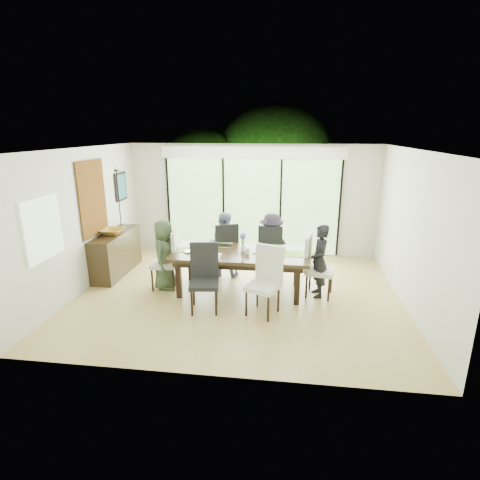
# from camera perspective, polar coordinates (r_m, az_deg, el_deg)

# --- Properties ---
(floor) EXTENTS (6.00, 5.00, 0.01)m
(floor) POSITION_cam_1_polar(r_m,az_deg,el_deg) (7.22, -0.26, -8.23)
(floor) COLOR olive
(floor) RESTS_ON ground
(ceiling) EXTENTS (6.00, 5.00, 0.01)m
(ceiling) POSITION_cam_1_polar(r_m,az_deg,el_deg) (6.57, -0.29, 13.78)
(ceiling) COLOR white
(ceiling) RESTS_ON wall_back
(wall_back) EXTENTS (6.00, 0.02, 2.70)m
(wall_back) POSITION_cam_1_polar(r_m,az_deg,el_deg) (9.21, 1.84, 6.06)
(wall_back) COLOR beige
(wall_back) RESTS_ON floor
(wall_front) EXTENTS (6.00, 0.02, 2.70)m
(wall_front) POSITION_cam_1_polar(r_m,az_deg,el_deg) (4.41, -4.68, -5.73)
(wall_front) COLOR white
(wall_front) RESTS_ON floor
(wall_left) EXTENTS (0.02, 5.00, 2.70)m
(wall_left) POSITION_cam_1_polar(r_m,az_deg,el_deg) (7.76, -22.91, 2.78)
(wall_left) COLOR beige
(wall_left) RESTS_ON floor
(wall_right) EXTENTS (0.02, 5.00, 2.70)m
(wall_right) POSITION_cam_1_polar(r_m,az_deg,el_deg) (7.04, 24.80, 1.26)
(wall_right) COLOR silver
(wall_right) RESTS_ON floor
(glass_doors) EXTENTS (4.20, 0.02, 2.30)m
(glass_doors) POSITION_cam_1_polar(r_m,az_deg,el_deg) (9.19, 1.80, 5.09)
(glass_doors) COLOR #598C3F
(glass_doors) RESTS_ON wall_back
(blinds_header) EXTENTS (4.40, 0.06, 0.28)m
(blinds_header) POSITION_cam_1_polar(r_m,az_deg,el_deg) (9.02, 1.87, 13.20)
(blinds_header) COLOR white
(blinds_header) RESTS_ON wall_back
(mullion_a) EXTENTS (0.05, 0.04, 2.30)m
(mullion_a) POSITION_cam_1_polar(r_m,az_deg,el_deg) (9.62, -10.81, 5.31)
(mullion_a) COLOR black
(mullion_a) RESTS_ON wall_back
(mullion_b) EXTENTS (0.05, 0.04, 2.30)m
(mullion_b) POSITION_cam_1_polar(r_m,az_deg,el_deg) (9.28, -2.53, 5.19)
(mullion_b) COLOR black
(mullion_b) RESTS_ON wall_back
(mullion_c) EXTENTS (0.05, 0.04, 2.30)m
(mullion_c) POSITION_cam_1_polar(r_m,az_deg,el_deg) (9.14, 6.18, 4.94)
(mullion_c) COLOR black
(mullion_c) RESTS_ON wall_back
(mullion_d) EXTENTS (0.05, 0.04, 2.30)m
(mullion_d) POSITION_cam_1_polar(r_m,az_deg,el_deg) (9.22, 14.93, 4.58)
(mullion_d) COLOR black
(mullion_d) RESTS_ON wall_back
(side_window) EXTENTS (0.02, 0.90, 1.00)m
(side_window) POSITION_cam_1_polar(r_m,az_deg,el_deg) (6.73, -27.77, 1.54)
(side_window) COLOR #8CAD7F
(side_window) RESTS_ON wall_left
(deck) EXTENTS (6.00, 1.80, 0.10)m
(deck) POSITION_cam_1_polar(r_m,az_deg,el_deg) (10.40, 2.25, -0.66)
(deck) COLOR brown
(deck) RESTS_ON ground
(rail_top) EXTENTS (6.00, 0.08, 0.06)m
(rail_top) POSITION_cam_1_polar(r_m,az_deg,el_deg) (11.02, 2.67, 3.54)
(rail_top) COLOR brown
(rail_top) RESTS_ON deck
(foliage_left) EXTENTS (3.20, 3.20, 3.20)m
(foliage_left) POSITION_cam_1_polar(r_m,az_deg,el_deg) (12.11, -5.48, 8.94)
(foliage_left) COLOR #14380F
(foliage_left) RESTS_ON ground
(foliage_mid) EXTENTS (4.00, 4.00, 4.00)m
(foliage_mid) POSITION_cam_1_polar(r_m,az_deg,el_deg) (12.37, 5.27, 10.78)
(foliage_mid) COLOR #14380F
(foliage_mid) RESTS_ON ground
(foliage_right) EXTENTS (2.80, 2.80, 2.80)m
(foliage_right) POSITION_cam_1_polar(r_m,az_deg,el_deg) (11.71, 13.94, 7.38)
(foliage_right) COLOR #14380F
(foliage_right) RESTS_ON ground
(foliage_far) EXTENTS (3.60, 3.60, 3.60)m
(foliage_far) POSITION_cam_1_polar(r_m,az_deg,el_deg) (13.16, 0.96, 10.40)
(foliage_far) COLOR #14380F
(foliage_far) RESTS_ON ground
(table_top) EXTENTS (2.55, 1.17, 0.06)m
(table_top) POSITION_cam_1_polar(r_m,az_deg,el_deg) (7.06, -0.02, -2.10)
(table_top) COLOR black
(table_top) RESTS_ON floor
(table_apron) EXTENTS (2.34, 0.96, 0.11)m
(table_apron) POSITION_cam_1_polar(r_m,az_deg,el_deg) (7.09, -0.02, -2.83)
(table_apron) COLOR black
(table_apron) RESTS_ON floor
(table_leg_fl) EXTENTS (0.10, 0.10, 0.73)m
(table_leg_fl) POSITION_cam_1_polar(r_m,az_deg,el_deg) (7.02, -9.30, -5.90)
(table_leg_fl) COLOR black
(table_leg_fl) RESTS_ON floor
(table_leg_fr) EXTENTS (0.10, 0.10, 0.73)m
(table_leg_fr) POSITION_cam_1_polar(r_m,az_deg,el_deg) (6.75, 8.70, -6.82)
(table_leg_fr) COLOR black
(table_leg_fr) RESTS_ON floor
(table_leg_bl) EXTENTS (0.10, 0.10, 0.73)m
(table_leg_bl) POSITION_cam_1_polar(r_m,az_deg,el_deg) (7.79, -7.52, -3.53)
(table_leg_bl) COLOR black
(table_leg_bl) RESTS_ON floor
(table_leg_br) EXTENTS (0.10, 0.10, 0.73)m
(table_leg_br) POSITION_cam_1_polar(r_m,az_deg,el_deg) (7.54, 8.60, -4.25)
(table_leg_br) COLOR black
(table_leg_br) RESTS_ON floor
(chair_left_end) EXTENTS (0.55, 0.55, 1.17)m
(chair_left_end) POSITION_cam_1_polar(r_m,az_deg,el_deg) (7.45, -11.55, -2.90)
(chair_left_end) COLOR beige
(chair_left_end) RESTS_ON floor
(chair_right_end) EXTENTS (0.58, 0.58, 1.17)m
(chair_right_end) POSITION_cam_1_polar(r_m,az_deg,el_deg) (7.09, 12.12, -3.94)
(chair_right_end) COLOR silver
(chair_right_end) RESTS_ON floor
(chair_far_left) EXTENTS (0.65, 0.65, 1.17)m
(chair_far_left) POSITION_cam_1_polar(r_m,az_deg,el_deg) (7.98, -2.43, -1.26)
(chair_far_left) COLOR black
(chair_far_left) RESTS_ON floor
(chair_far_right) EXTENTS (0.51, 0.51, 1.17)m
(chair_far_right) POSITION_cam_1_polar(r_m,az_deg,el_deg) (7.87, 4.76, -1.55)
(chair_far_right) COLOR black
(chair_far_right) RESTS_ON floor
(chair_near_left) EXTENTS (0.56, 0.56, 1.17)m
(chair_near_left) POSITION_cam_1_polar(r_m,az_deg,el_deg) (6.40, -5.51, -5.90)
(chair_near_left) COLOR black
(chair_near_left) RESTS_ON floor
(chair_near_right) EXTENTS (0.64, 0.64, 1.17)m
(chair_near_right) POSITION_cam_1_polar(r_m,az_deg,el_deg) (6.26, 3.51, -6.37)
(chair_near_right) COLOR silver
(chair_near_right) RESTS_ON floor
(person_left_end) EXTENTS (0.43, 0.66, 1.37)m
(person_left_end) POSITION_cam_1_polar(r_m,az_deg,el_deg) (7.41, -11.45, -2.17)
(person_left_end) COLOR #36452E
(person_left_end) RESTS_ON floor
(person_right_end) EXTENTS (0.50, 0.70, 1.37)m
(person_right_end) POSITION_cam_1_polar(r_m,az_deg,el_deg) (7.05, 12.01, -3.16)
(person_right_end) COLOR black
(person_right_end) RESTS_ON floor
(person_far_left) EXTENTS (0.69, 0.49, 1.37)m
(person_far_left) POSITION_cam_1_polar(r_m,az_deg,el_deg) (7.93, -2.46, -0.61)
(person_far_left) COLOR #768CAB
(person_far_left) RESTS_ON floor
(person_far_right) EXTENTS (0.72, 0.54, 1.37)m
(person_far_right) POSITION_cam_1_polar(r_m,az_deg,el_deg) (7.82, 4.77, -0.89)
(person_far_right) COLOR #241C2A
(person_far_right) RESTS_ON floor
(placemat_left) EXTENTS (0.47, 0.34, 0.01)m
(placemat_left) POSITION_cam_1_polar(r_m,az_deg,el_deg) (7.22, -7.51, -1.50)
(placemat_left) COLOR #709E38
(placemat_left) RESTS_ON table_top
(placemat_right) EXTENTS (0.47, 0.34, 0.01)m
(placemat_right) POSITION_cam_1_polar(r_m,az_deg,el_deg) (6.99, 7.73, -2.13)
(placemat_right) COLOR #86AA3D
(placemat_right) RESTS_ON table_top
(placemat_far_l) EXTENTS (0.47, 0.34, 0.01)m
(placemat_far_l) POSITION_cam_1_polar(r_m,az_deg,el_deg) (7.49, -3.04, -0.73)
(placemat_far_l) COLOR #8CAC3D
(placemat_far_l) RESTS_ON table_top
(placemat_far_r) EXTENTS (0.47, 0.34, 0.01)m
(placemat_far_r) POSITION_cam_1_polar(r_m,az_deg,el_deg) (7.38, 4.63, -1.03)
(placemat_far_r) COLOR #82B440
(placemat_far_r) RESTS_ON table_top
(placemat_paper) EXTENTS (0.47, 0.34, 0.01)m
(placemat_paper) POSITION_cam_1_polar(r_m,az_deg,el_deg) (6.86, -4.91, -2.41)
(placemat_paper) COLOR white
(placemat_paper) RESTS_ON table_top
(tablet_far_l) EXTENTS (0.28, 0.19, 0.01)m
(tablet_far_l) POSITION_cam_1_polar(r_m,az_deg,el_deg) (7.42, -2.35, -0.80)
(tablet_far_l) COLOR black
(tablet_far_l) RESTS_ON table_top
(tablet_far_r) EXTENTS (0.26, 0.18, 0.01)m
(tablet_far_r) POSITION_cam_1_polar(r_m,az_deg,el_deg) (7.33, 4.22, -1.06)
(tablet_far_r) COLOR black
(tablet_far_r) RESTS_ON table_top
(papers) EXTENTS (0.32, 0.23, 0.00)m
(papers) POSITION_cam_1_polar(r_m,az_deg,el_deg) (6.95, 5.67, -2.19)
(papers) COLOR white
(papers) RESTS_ON table_top
(platter_base) EXTENTS (0.28, 0.28, 0.03)m
(platter_base) POSITION_cam_1_polar(r_m,az_deg,el_deg) (6.85, -4.91, -2.29)
(platter_base) COLOR white
(platter_base) RESTS_ON table_top
(platter_snacks) EXTENTS (0.21, 0.21, 0.01)m
(platter_snacks) POSITION_cam_1_polar(r_m,az_deg,el_deg) (6.84, -4.92, -2.13)
(platter_snacks) COLOR orange
(platter_snacks) RESTS_ON table_top
(vase) EXTENTS (0.09, 0.09, 0.13)m
(vase) POSITION_cam_1_polar(r_m,az_deg,el_deg) (7.07, 0.44, -1.25)
(vase) COLOR silver
(vase) RESTS_ON table_top
(hyacinth_stems) EXTENTS (0.04, 0.04, 0.17)m
(hyacinth_stems) POSITION_cam_1_polar(r_m,az_deg,el_deg) (7.03, 0.44, -0.26)
(hyacinth_stems) COLOR #337226
(hyacinth_stems) RESTS_ON table_top
(hyacinth_blooms) EXTENTS (0.12, 0.12, 0.12)m
(hyacinth_blooms) POSITION_cam_1_polar(r_m,az_deg,el_deg) (7.00, 0.44, 0.58)
(hyacinth_blooms) COLOR #5050C8
(hyacinth_blooms) RESTS_ON table_top
(laptop) EXTENTS (0.41, 0.41, 0.03)m
(laptop) POSITION_cam_1_polar(r_m,az_deg,el_deg) (7.10, -6.94, -1.70)
(laptop) COLOR silver
(laptop) RESTS_ON table_top
(cup_a) EXTENTS (0.19, 0.19, 0.10)m
(cup_a) POSITION_cam_1_polar(r_m,az_deg,el_deg) (7.29, -5.33, -0.87)
(cup_a) COLOR white
(cup_a) RESTS_ON table_top
(cup_b) EXTENTS (0.12, 0.12, 0.10)m
(cup_b) POSITION_cam_1_polar(r_m,az_deg,el_deg) (6.92, 1.11, -1.77)
(cup_b) COLOR white
(cup_b) RESTS_ON table_top
(cup_c) EXTENTS (0.14, 0.14, 0.10)m
(cup_c) POSITION_cam_1_polar(r_m,az_deg,el_deg) (7.07, 6.53, -1.46)
(cup_c) COLOR white
(cup_c) RESTS_ON table_top
(book) EXTENTS (0.19, 0.25, 0.02)m
(book) POSITION_cam_1_polar(r_m,az_deg,el_deg) (7.06, 2.05, -1.73)
(book) COLOR white
(book) RESTS_ON table_top
(sideboard) EXTENTS (0.45, 1.61, 0.90)m
(sideboard) POSITION_cam_1_polar(r_m,az_deg,el_deg) (8.51, -18.31, -1.91)
(sideboard) COLOR black
(sideboard) RESTS_ON floor
(bowl) EXTENTS (0.48, 0.48, 0.12)m
(bowl) POSITION_cam_1_polar(r_m,az_deg,el_deg) (8.28, -18.92, 1.24)
(bowl) COLOR olive
(bowl) RESTS_ON sideboard
(candlestick_base) EXTENTS (0.10, 0.10, 0.04)m
(candlestick_base) POSITION_cam_1_polar(r_m,az_deg,el_deg) (8.68, -17.61, 1.77)
(candlestick_base) COLOR black
(candlestick_base) RESTS_ON sideboard
(candlestick_shaft) EXTENTS (0.02, 0.02, 1.26)m
(candlestick_shaft) POSITION_cam_1_polar(r_m,az_deg,el_deg) (8.55, -17.98, 5.88)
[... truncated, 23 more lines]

